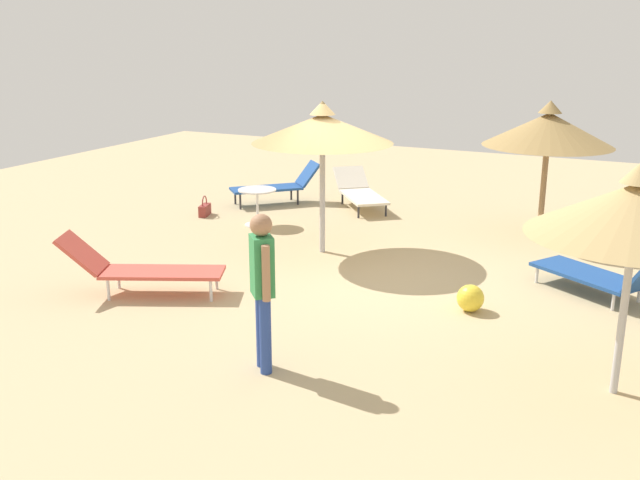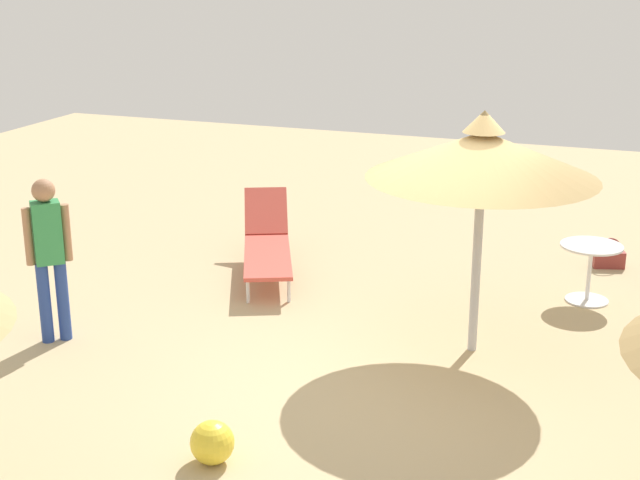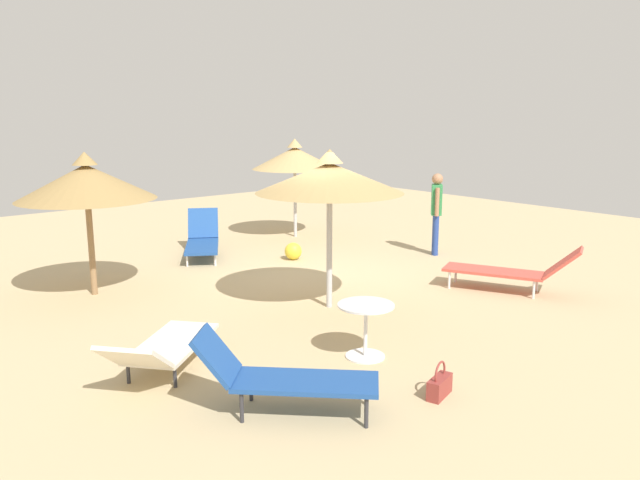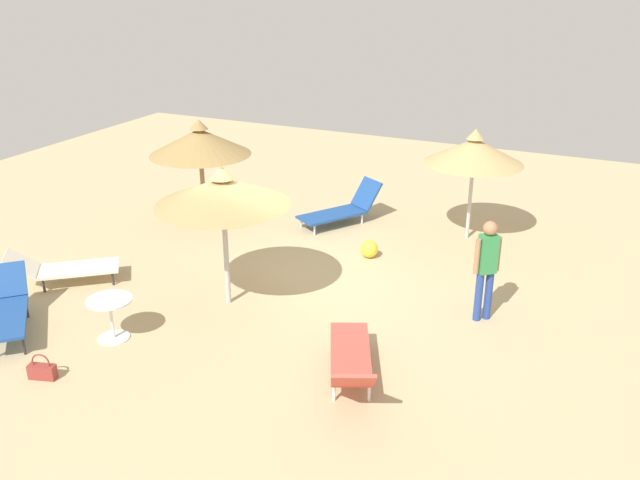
% 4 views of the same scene
% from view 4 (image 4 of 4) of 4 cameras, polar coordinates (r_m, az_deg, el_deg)
% --- Properties ---
extents(ground, '(24.00, 24.00, 0.10)m').
position_cam_4_polar(ground, '(12.91, -3.21, -4.21)').
color(ground, tan).
extents(parasol_umbrella_front, '(2.29, 2.29, 2.46)m').
position_cam_4_polar(parasol_umbrella_front, '(15.63, -10.02, 8.10)').
color(parasol_umbrella_front, olive).
rests_on(parasol_umbrella_front, ground).
extents(parasol_umbrella_far_right, '(2.33, 2.33, 2.55)m').
position_cam_4_polar(parasol_umbrella_far_right, '(11.64, -8.16, 4.03)').
color(parasol_umbrella_far_right, '#B2B2B7').
rests_on(parasol_umbrella_far_right, ground).
extents(parasol_umbrella_center, '(2.11, 2.11, 2.46)m').
position_cam_4_polar(parasol_umbrella_center, '(14.89, 12.77, 7.27)').
color(parasol_umbrella_center, '#B2B2B7').
rests_on(parasol_umbrella_center, ground).
extents(lounge_chair_far_left, '(1.80, 2.00, 0.71)m').
position_cam_4_polar(lounge_chair_far_left, '(13.78, -20.78, -2.15)').
color(lounge_chair_far_left, silver).
rests_on(lounge_chair_far_left, ground).
extents(lounge_chair_back, '(2.05, 1.63, 0.93)m').
position_cam_4_polar(lounge_chair_back, '(15.87, 1.92, 2.68)').
color(lounge_chair_back, '#1E478C').
rests_on(lounge_chair_back, ground).
extents(lounge_chair_near_right, '(2.32, 1.46, 0.88)m').
position_cam_4_polar(lounge_chair_near_right, '(9.91, 2.62, -10.03)').
color(lounge_chair_near_right, '#CC4C3F').
rests_on(lounge_chair_near_right, ground).
extents(lounge_chair_edge, '(1.77, 1.75, 0.87)m').
position_cam_4_polar(lounge_chair_edge, '(12.39, -24.68, -5.16)').
color(lounge_chair_edge, '#1E478C').
rests_on(lounge_chair_edge, ground).
extents(person_standing_near_left, '(0.36, 0.38, 1.79)m').
position_cam_4_polar(person_standing_near_left, '(11.67, 13.77, -1.93)').
color(person_standing_near_left, navy).
rests_on(person_standing_near_left, ground).
extents(handbag, '(0.26, 0.43, 0.42)m').
position_cam_4_polar(handbag, '(10.98, -22.22, -10.08)').
color(handbag, maroon).
rests_on(handbag, ground).
extents(side_table_round, '(0.73, 0.73, 0.71)m').
position_cam_4_polar(side_table_round, '(11.50, -17.11, -5.75)').
color(side_table_round, silver).
rests_on(side_table_round, ground).
extents(beach_ball, '(0.37, 0.37, 0.37)m').
position_cam_4_polar(beach_ball, '(14.13, 4.14, -0.75)').
color(beach_ball, yellow).
rests_on(beach_ball, ground).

